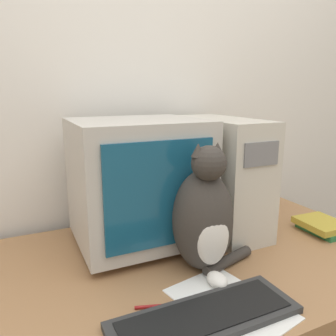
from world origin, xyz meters
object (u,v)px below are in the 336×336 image
(computer_tower, at_px, (220,174))
(book_stack, at_px, (322,226))
(pen, at_px, (163,306))
(keyboard, at_px, (205,317))
(crt_monitor, at_px, (139,181))
(cat, at_px, (204,218))

(computer_tower, bearing_deg, book_stack, -32.73)
(book_stack, bearing_deg, pen, -168.23)
(keyboard, bearing_deg, computer_tower, 53.40)
(book_stack, distance_m, pen, 0.76)
(crt_monitor, distance_m, cat, 0.28)
(crt_monitor, xyz_separation_m, book_stack, (0.67, -0.22, -0.20))
(crt_monitor, height_order, cat, crt_monitor)
(pen, bearing_deg, cat, 32.03)
(crt_monitor, distance_m, keyboard, 0.51)
(crt_monitor, height_order, computer_tower, crt_monitor)
(cat, relative_size, pen, 2.86)
(cat, xyz_separation_m, book_stack, (0.56, 0.04, -0.14))
(pen, bearing_deg, crt_monitor, 78.34)
(computer_tower, distance_m, cat, 0.34)
(computer_tower, distance_m, pen, 0.59)
(book_stack, relative_size, pen, 1.28)
(computer_tower, distance_m, keyboard, 0.61)
(crt_monitor, relative_size, keyboard, 0.95)
(book_stack, bearing_deg, keyboard, -160.09)
(computer_tower, relative_size, pen, 3.33)
(cat, relative_size, book_stack, 2.23)
(book_stack, bearing_deg, computer_tower, 147.27)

